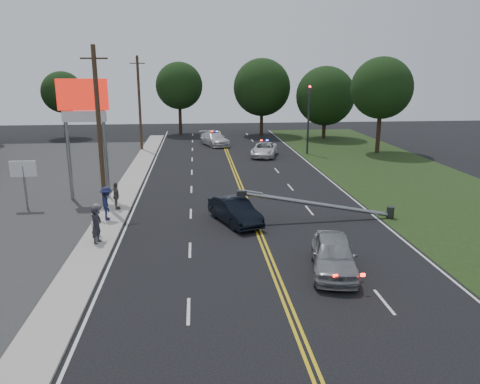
{
  "coord_description": "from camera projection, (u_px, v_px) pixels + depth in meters",
  "views": [
    {
      "loc": [
        -3.28,
        -17.52,
        8.55
      ],
      "look_at": [
        -0.81,
        8.49,
        1.7
      ],
      "focal_mm": 35.0,
      "sensor_mm": 36.0,
      "label": 1
    }
  ],
  "objects": [
    {
      "name": "centerline_yellow",
      "position": [
        251.0,
        212.0,
        28.97
      ],
      "size": [
        0.36,
        80.0,
        0.0
      ],
      "primitive_type": "cube",
      "color": "gold",
      "rests_on": "ground"
    },
    {
      "name": "emergency_b",
      "position": [
        214.0,
        139.0,
        54.19
      ],
      "size": [
        3.77,
        5.71,
        1.54
      ],
      "primitive_type": "imported",
      "rotation": [
        0.0,
        0.0,
        0.33
      ],
      "color": "silver",
      "rests_on": "ground"
    },
    {
      "name": "bystander_c",
      "position": [
        107.0,
        203.0,
        26.91
      ],
      "size": [
        1.0,
        1.39,
        1.95
      ],
      "primitive_type": "imported",
      "rotation": [
        0.0,
        0.0,
        1.8
      ],
      "color": "#1B1F45",
      "rests_on": "sidewalk"
    },
    {
      "name": "grass_verge",
      "position": [
        458.0,
        206.0,
        30.2
      ],
      "size": [
        12.0,
        80.0,
        0.01
      ],
      "primitive_type": "cube",
      "color": "black",
      "rests_on": "ground"
    },
    {
      "name": "fallen_streetlight",
      "position": [
        326.0,
        205.0,
        27.19
      ],
      "size": [
        9.36,
        0.44,
        1.91
      ],
      "color": "#2D2D30",
      "rests_on": "ground"
    },
    {
      "name": "tree_8",
      "position": [
        325.0,
        96.0,
        58.81
      ],
      "size": [
        7.37,
        7.37,
        9.04
      ],
      "color": "black",
      "rests_on": "ground"
    },
    {
      "name": "small_sign",
      "position": [
        24.0,
        173.0,
        29.02
      ],
      "size": [
        1.6,
        0.14,
        3.1
      ],
      "color": "gray",
      "rests_on": "ground"
    },
    {
      "name": "tree_6",
      "position": [
        179.0,
        86.0,
        62.43
      ],
      "size": [
        6.24,
        6.24,
        9.6
      ],
      "color": "black",
      "rests_on": "ground"
    },
    {
      "name": "bystander_d",
      "position": [
        116.0,
        196.0,
        28.97
      ],
      "size": [
        0.62,
        1.06,
        1.69
      ],
      "primitive_type": "imported",
      "rotation": [
        0.0,
        0.0,
        1.79
      ],
      "color": "#594E47",
      "rests_on": "sidewalk"
    },
    {
      "name": "ground",
      "position": [
        279.0,
        283.0,
        19.34
      ],
      "size": [
        120.0,
        120.0,
        0.0
      ],
      "primitive_type": "plane",
      "color": "black",
      "rests_on": "ground"
    },
    {
      "name": "utility_pole_mid",
      "position": [
        99.0,
        128.0,
        28.77
      ],
      "size": [
        1.6,
        0.28,
        10.0
      ],
      "color": "#382619",
      "rests_on": "ground"
    },
    {
      "name": "emergency_a",
      "position": [
        264.0,
        150.0,
        47.43
      ],
      "size": [
        3.53,
        5.4,
        1.38
      ],
      "primitive_type": "imported",
      "rotation": [
        0.0,
        0.0,
        -0.27
      ],
      "color": "silver",
      "rests_on": "ground"
    },
    {
      "name": "pylon_sign",
      "position": [
        84.0,
        110.0,
        30.34
      ],
      "size": [
        3.2,
        0.35,
        8.0
      ],
      "color": "gray",
      "rests_on": "ground"
    },
    {
      "name": "bystander_b",
      "position": [
        98.0,
        221.0,
        23.87
      ],
      "size": [
        0.75,
        0.94,
        1.86
      ],
      "primitive_type": "imported",
      "rotation": [
        0.0,
        0.0,
        1.62
      ],
      "color": "#B8B9BD",
      "rests_on": "sidewalk"
    },
    {
      "name": "tree_5",
      "position": [
        62.0,
        92.0,
        59.29
      ],
      "size": [
        5.22,
        5.22,
        8.39
      ],
      "color": "black",
      "rests_on": "ground"
    },
    {
      "name": "utility_pole_far",
      "position": [
        139.0,
        103.0,
        49.95
      ],
      "size": [
        1.6,
        0.28,
        10.0
      ],
      "color": "#382619",
      "rests_on": "ground"
    },
    {
      "name": "sidewalk",
      "position": [
        113.0,
        215.0,
        28.19
      ],
      "size": [
        1.8,
        70.0,
        0.12
      ],
      "primitive_type": "cube",
      "color": "#ADA69C",
      "rests_on": "ground"
    },
    {
      "name": "crashed_sedan",
      "position": [
        235.0,
        211.0,
        26.74
      ],
      "size": [
        3.05,
        4.68,
        1.46
      ],
      "primitive_type": "imported",
      "rotation": [
        0.0,
        0.0,
        0.37
      ],
      "color": "black",
      "rests_on": "ground"
    },
    {
      "name": "waiting_sedan",
      "position": [
        334.0,
        255.0,
        20.23
      ],
      "size": [
        2.78,
        4.92,
        1.58
      ],
      "primitive_type": "imported",
      "rotation": [
        0.0,
        0.0,
        -0.21
      ],
      "color": "#929599",
      "rests_on": "ground"
    },
    {
      "name": "tree_9",
      "position": [
        382.0,
        88.0,
        48.06
      ],
      "size": [
        6.32,
        6.32,
        9.89
      ],
      "color": "black",
      "rests_on": "ground"
    },
    {
      "name": "tree_7",
      "position": [
        262.0,
        87.0,
        61.7
      ],
      "size": [
        7.52,
        7.52,
        10.05
      ],
      "color": "black",
      "rests_on": "ground"
    },
    {
      "name": "traffic_signal",
      "position": [
        309.0,
        113.0,
        47.92
      ],
      "size": [
        0.28,
        0.41,
        7.05
      ],
      "color": "#2D2D30",
      "rests_on": "ground"
    },
    {
      "name": "bystander_a",
      "position": [
        96.0,
        225.0,
        23.27
      ],
      "size": [
        0.65,
        0.79,
        1.87
      ],
      "primitive_type": "imported",
      "rotation": [
        0.0,
        0.0,
        1.24
      ],
      "color": "#27252D",
      "rests_on": "sidewalk"
    }
  ]
}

